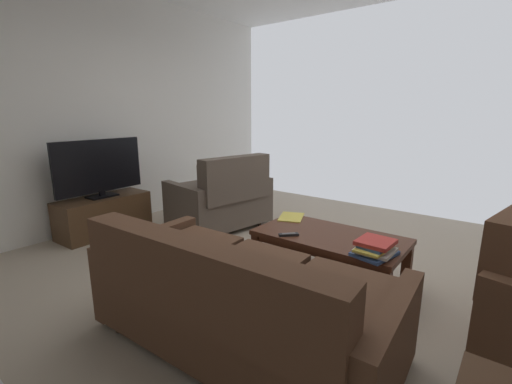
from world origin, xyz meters
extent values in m
cube|color=tan|center=(0.00, 0.00, 0.00)|extent=(5.38, 5.34, 0.01)
cube|color=white|center=(2.69, 0.00, 1.43)|extent=(0.12, 5.34, 2.85)
cylinder|color=black|center=(-0.93, 0.58, 0.03)|extent=(0.05, 0.05, 0.06)
cylinder|color=black|center=(0.53, 0.65, 0.03)|extent=(0.05, 0.05, 0.06)
cylinder|color=black|center=(0.50, 1.39, 0.03)|extent=(0.05, 0.05, 0.06)
cube|color=brown|center=(-0.21, 0.99, 0.23)|extent=(1.66, 0.94, 0.35)
cube|color=brown|center=(-0.75, 0.94, 0.46)|extent=(0.54, 0.79, 0.10)
cube|color=brown|center=(-0.21, 0.97, 0.46)|extent=(0.54, 0.79, 0.10)
cube|color=brown|center=(0.33, 0.99, 0.46)|extent=(0.54, 0.79, 0.10)
cube|color=brown|center=(-0.23, 1.36, 0.57)|extent=(1.63, 0.26, 0.42)
cube|color=brown|center=(-0.77, 1.23, 0.57)|extent=(0.49, 0.14, 0.29)
cube|color=brown|center=(-0.23, 1.25, 0.57)|extent=(0.49, 0.14, 0.29)
cube|color=brown|center=(0.31, 1.28, 0.57)|extent=(0.49, 0.14, 0.29)
cube|color=brown|center=(-1.07, 0.95, 0.30)|extent=(0.14, 0.87, 0.51)
cube|color=brown|center=(0.65, 1.03, 0.30)|extent=(0.14, 0.87, 0.51)
cylinder|color=black|center=(1.73, -0.99, 0.03)|extent=(0.06, 0.06, 0.06)
cylinder|color=black|center=(1.85, -0.24, 0.03)|extent=(0.06, 0.06, 0.06)
cylinder|color=black|center=(1.08, -0.88, 0.03)|extent=(0.06, 0.06, 0.06)
cylinder|color=black|center=(1.20, -0.13, 0.03)|extent=(0.06, 0.06, 0.06)
cube|color=brown|center=(1.46, -0.56, 0.26)|extent=(0.92, 1.03, 0.39)
cube|color=brown|center=(1.48, -0.57, 0.50)|extent=(0.82, 0.95, 0.10)
cube|color=brown|center=(1.14, -0.51, 0.66)|extent=(0.33, 0.93, 0.51)
cube|color=brown|center=(1.25, -0.53, 0.66)|extent=(0.25, 0.83, 0.37)
cube|color=brown|center=(1.38, -1.06, 0.33)|extent=(0.79, 0.23, 0.55)
cube|color=brown|center=(1.55, -0.06, 0.33)|extent=(0.79, 0.23, 0.55)
cube|color=#4C2819|center=(-0.27, -0.06, 0.41)|extent=(1.18, 0.64, 0.04)
cube|color=#4C2819|center=(-0.27, -0.06, 0.36)|extent=(1.09, 0.58, 0.05)
cube|color=#4C2819|center=(-0.82, -0.33, 0.19)|extent=(0.07, 0.07, 0.39)
cube|color=#4C2819|center=(0.27, -0.33, 0.19)|extent=(0.07, 0.07, 0.39)
cube|color=#4C2819|center=(-0.82, 0.22, 0.19)|extent=(0.07, 0.07, 0.39)
cube|color=#4C2819|center=(0.27, 0.22, 0.19)|extent=(0.07, 0.07, 0.39)
cube|color=#4C331E|center=(2.37, 0.44, 0.22)|extent=(0.46, 1.05, 0.44)
cube|color=black|center=(2.49, 0.45, 0.22)|extent=(0.06, 0.87, 0.27)
cube|color=black|center=(2.40, 0.32, 0.22)|extent=(0.21, 0.25, 0.06)
cube|color=black|center=(2.37, 0.44, 0.45)|extent=(0.21, 0.33, 0.02)
cube|color=black|center=(2.37, 0.44, 0.49)|extent=(0.04, 0.06, 0.06)
cube|color=black|center=(2.37, 0.44, 0.81)|extent=(0.08, 1.04, 0.60)
cube|color=black|center=(2.39, 0.44, 0.81)|extent=(0.05, 1.01, 0.57)
cylinder|color=black|center=(-1.42, 0.22, 0.03)|extent=(0.06, 0.06, 0.06)
cube|color=#385693|center=(-0.71, 0.14, 0.44)|extent=(0.28, 0.34, 0.02)
cube|color=silver|center=(-0.71, 0.13, 0.46)|extent=(0.25, 0.25, 0.02)
cube|color=#E0CC4C|center=(-0.70, 0.14, 0.48)|extent=(0.20, 0.31, 0.02)
cube|color=#385693|center=(-0.71, 0.13, 0.50)|extent=(0.21, 0.26, 0.02)
cube|color=#C63833|center=(-0.71, 0.13, 0.52)|extent=(0.24, 0.25, 0.03)
cube|color=black|center=(-0.02, 0.18, 0.44)|extent=(0.14, 0.15, 0.02)
cube|color=#59595B|center=(-0.02, 0.18, 0.45)|extent=(0.10, 0.10, 0.00)
cube|color=#E0CC4C|center=(0.23, -0.27, 0.43)|extent=(0.31, 0.36, 0.01)
camera|label=1|loc=(-1.43, 2.42, 1.40)|focal=24.17mm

